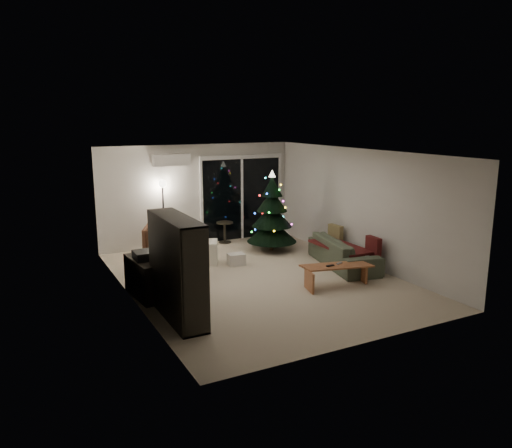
{
  "coord_description": "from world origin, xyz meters",
  "views": [
    {
      "loc": [
        -4.41,
        -8.38,
        3.15
      ],
      "look_at": [
        0.1,
        0.3,
        1.05
      ],
      "focal_mm": 35.0,
      "sensor_mm": 36.0,
      "label": 1
    }
  ],
  "objects_px": {
    "bookshelf": "(165,270)",
    "sofa": "(344,252)",
    "armchair": "(164,242)",
    "media_cabinet": "(145,278)",
    "christmas_tree": "(272,211)",
    "coffee_table": "(336,275)"
  },
  "relations": [
    {
      "from": "armchair",
      "to": "sofa",
      "type": "relative_size",
      "value": 0.41
    },
    {
      "from": "coffee_table",
      "to": "christmas_tree",
      "type": "height_order",
      "value": "christmas_tree"
    },
    {
      "from": "coffee_table",
      "to": "christmas_tree",
      "type": "distance_m",
      "value": 2.95
    },
    {
      "from": "media_cabinet",
      "to": "armchair",
      "type": "bearing_deg",
      "value": 60.47
    },
    {
      "from": "media_cabinet",
      "to": "christmas_tree",
      "type": "relative_size",
      "value": 0.57
    },
    {
      "from": "media_cabinet",
      "to": "christmas_tree",
      "type": "height_order",
      "value": "christmas_tree"
    },
    {
      "from": "bookshelf",
      "to": "armchair",
      "type": "distance_m",
      "value": 3.65
    },
    {
      "from": "bookshelf",
      "to": "christmas_tree",
      "type": "relative_size",
      "value": 0.85
    },
    {
      "from": "media_cabinet",
      "to": "coffee_table",
      "type": "xyz_separation_m",
      "value": [
        3.38,
        -1.1,
        -0.14
      ]
    },
    {
      "from": "christmas_tree",
      "to": "bookshelf",
      "type": "bearing_deg",
      "value": -140.46
    },
    {
      "from": "media_cabinet",
      "to": "coffee_table",
      "type": "distance_m",
      "value": 3.55
    },
    {
      "from": "armchair",
      "to": "media_cabinet",
      "type": "bearing_deg",
      "value": 89.57
    },
    {
      "from": "armchair",
      "to": "christmas_tree",
      "type": "height_order",
      "value": "christmas_tree"
    },
    {
      "from": "coffee_table",
      "to": "bookshelf",
      "type": "bearing_deg",
      "value": -164.66
    },
    {
      "from": "sofa",
      "to": "christmas_tree",
      "type": "relative_size",
      "value": 1.08
    },
    {
      "from": "sofa",
      "to": "christmas_tree",
      "type": "height_order",
      "value": "christmas_tree"
    },
    {
      "from": "media_cabinet",
      "to": "sofa",
      "type": "distance_m",
      "value": 4.3
    },
    {
      "from": "christmas_tree",
      "to": "coffee_table",
      "type": "bearing_deg",
      "value": -93.66
    },
    {
      "from": "bookshelf",
      "to": "armchair",
      "type": "xyz_separation_m",
      "value": [
        1.04,
        3.47,
        -0.44
      ]
    },
    {
      "from": "armchair",
      "to": "sofa",
      "type": "height_order",
      "value": "armchair"
    },
    {
      "from": "bookshelf",
      "to": "sofa",
      "type": "bearing_deg",
      "value": 36.3
    },
    {
      "from": "bookshelf",
      "to": "coffee_table",
      "type": "xyz_separation_m",
      "value": [
        3.38,
        0.1,
        -0.62
      ]
    }
  ]
}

